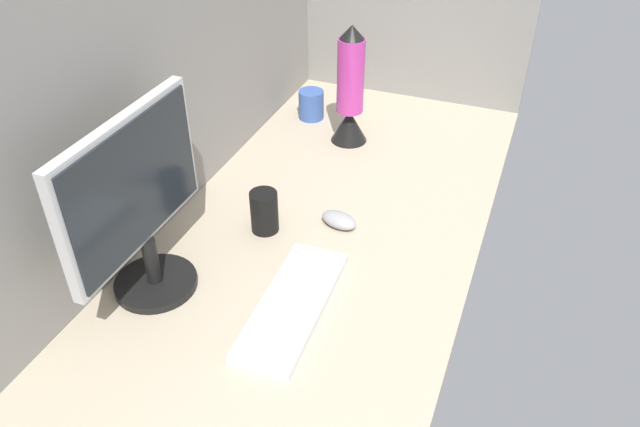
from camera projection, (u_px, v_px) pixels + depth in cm
name	position (u px, v px, depth cm)	size (l,w,h in cm)	color
ground_plane	(310.00, 238.00, 152.34)	(180.00, 80.00, 3.00)	tan
cubicle_wall_back	(156.00, 69.00, 140.71)	(180.00, 5.00, 74.00)	gray
monitor	(137.00, 202.00, 123.11)	(40.97, 18.00, 40.91)	black
keyboard	(293.00, 305.00, 130.02)	(37.00, 13.00, 2.00)	silver
mouse	(339.00, 220.00, 153.13)	(5.60, 9.60, 3.40)	#99999E
mug_ceramic_blue	(311.00, 105.00, 198.71)	(8.08, 8.08, 9.31)	#38569E
mug_black_travel	(264.00, 212.00, 149.73)	(6.82, 6.82, 10.76)	black
lava_lamp	(350.00, 95.00, 180.57)	(10.95, 10.95, 35.85)	black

